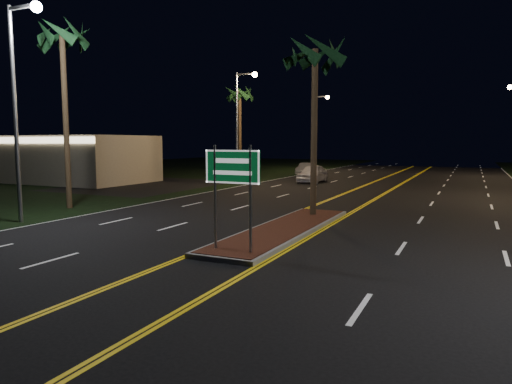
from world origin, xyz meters
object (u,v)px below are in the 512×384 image
Objects in this scene: commercial_building at (65,159)px; streetlight_left_near at (20,88)px; streetlight_left_mid at (241,115)px; palm_median at (315,54)px; median_island at (284,229)px; streetlight_left_far at (317,124)px; car_far at (306,168)px; palm_left_near at (62,37)px; palm_left_far at (240,94)px; highway_sign at (232,177)px; car_near at (312,172)px.

streetlight_left_near reaches higher than commercial_building.
palm_median is (10.61, -13.50, 1.62)m from streetlight_left_mid.
commercial_building is at bearing 153.45° from median_island.
streetlight_left_near is at bearing -148.51° from palm_median.
streetlight_left_far is at bearing 90.00° from streetlight_left_near.
streetlight_left_far is 1.08× the size of palm_median.
streetlight_left_far is 2.04× the size of car_far.
commercial_building is 1.53× the size of palm_left_near.
streetlight_left_near is 1.00× the size of streetlight_left_far.
palm_median is at bearing -53.82° from palm_left_far.
streetlight_left_near is 1.00× the size of streetlight_left_mid.
streetlight_left_near reaches higher than median_island.
streetlight_left_near is 33.26m from car_far.
highway_sign is 0.60× the size of car_near.
car_far is at bearing 105.58° from highway_sign.
highway_sign is 0.36× the size of streetlight_left_mid.
palm_left_far is at bearing 95.21° from streetlight_left_near.
palm_left_near is (-1.89, 4.00, 3.02)m from streetlight_left_near.
palm_left_far is (-2.19, 24.00, 2.09)m from streetlight_left_near.
commercial_building is (-26.00, 17.19, -0.40)m from highway_sign.
highway_sign is 42.67m from streetlight_left_far.
palm_left_near is (-12.50, 5.20, 6.28)m from highway_sign.
median_island is 4.80m from highway_sign.
palm_median reaches higher than median_island.
highway_sign is 0.72× the size of car_far.
median_island is 1.92× the size of car_near.
car_near is at bearing 22.73° from commercial_building.
car_far is (1.11, -7.13, -4.92)m from streetlight_left_far.
car_near is (-5.98, 25.58, -1.51)m from highway_sign.
car_near is (4.64, 4.38, -4.77)m from streetlight_left_mid.
car_near is at bearing 72.25° from palm_left_near.
highway_sign is at bearing -90.00° from palm_median.
streetlight_left_mid reaches higher than palm_left_far.
palm_median is (26.00, -9.49, 5.27)m from commercial_building.
palm_left_near is at bearing 115.26° from streetlight_left_near.
car_far is (-9.50, 26.37, -6.54)m from palm_median.
median_island is 1.14× the size of streetlight_left_near.
streetlight_left_far is 1.02× the size of palm_left_far.
car_near is at bearing 105.62° from median_island.
streetlight_left_near is 12.55m from palm_median.
commercial_building is 1.70× the size of palm_left_far.
median_island is 20.80m from streetlight_left_mid.
streetlight_left_near is 5.36m from palm_left_near.
commercial_building is 1.67× the size of streetlight_left_near.
median_island is 12.36m from streetlight_left_near.
car_near is at bearing -71.28° from car_far.
commercial_building is 28.18m from palm_median.
palm_median is (10.61, -33.50, 1.62)m from streetlight_left_far.
streetlight_left_near is 24.19m from palm_left_far.
streetlight_left_far is (-10.61, 41.20, 3.25)m from highway_sign.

